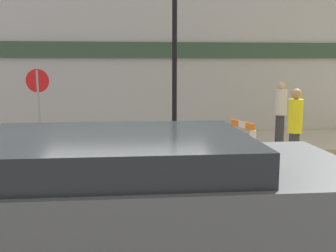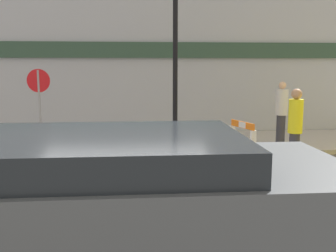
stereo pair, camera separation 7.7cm
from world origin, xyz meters
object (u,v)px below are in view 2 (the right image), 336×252
(streetlamp_post, at_px, (175,15))
(person_worker, at_px, (295,127))
(parked_car_1, at_px, (109,219))
(stop_sign, at_px, (39,96))
(person_pedestrian, at_px, (281,111))

(streetlamp_post, relative_size, person_worker, 3.00)
(person_worker, xyz_separation_m, parked_car_1, (-3.69, -4.74, -0.03))
(stop_sign, height_order, person_worker, stop_sign)
(streetlamp_post, height_order, parked_car_1, streetlamp_post)
(stop_sign, bearing_deg, person_worker, 163.86)
(person_pedestrian, relative_size, parked_car_1, 0.42)
(streetlamp_post, bearing_deg, person_worker, -45.65)
(person_worker, bearing_deg, stop_sign, -24.22)
(streetlamp_post, height_order, stop_sign, streetlamp_post)
(streetlamp_post, height_order, person_worker, streetlamp_post)
(streetlamp_post, xyz_separation_m, stop_sign, (-3.55, -0.06, -2.08))
(stop_sign, bearing_deg, parked_car_1, 112.74)
(streetlamp_post, relative_size, stop_sign, 2.60)
(stop_sign, bearing_deg, person_pedestrian, -175.00)
(parked_car_1, bearing_deg, streetlamp_post, 79.32)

